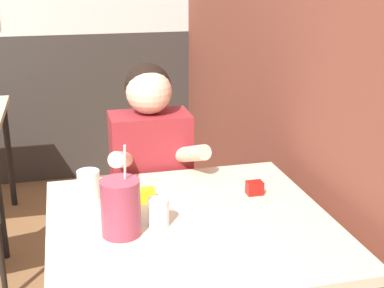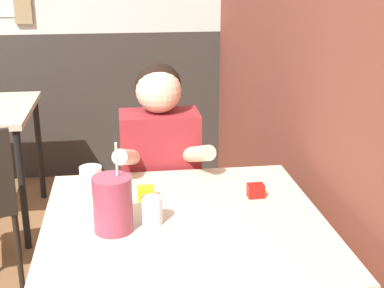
% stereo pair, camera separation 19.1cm
% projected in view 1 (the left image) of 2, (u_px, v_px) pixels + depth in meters
% --- Properties ---
extents(brick_wall_right, '(0.08, 4.73, 2.70)m').
position_uv_depth(brick_wall_right, '(257.00, 12.00, 2.69)').
color(brick_wall_right, brown).
rests_on(brick_wall_right, ground_plane).
extents(main_table, '(0.95, 0.92, 0.76)m').
position_uv_depth(main_table, '(191.00, 238.00, 1.82)').
color(main_table, beige).
rests_on(main_table, ground_plane).
extents(person_seated, '(0.42, 0.40, 1.19)m').
position_uv_depth(person_seated, '(152.00, 192.00, 2.37)').
color(person_seated, maroon).
rests_on(person_seated, ground_plane).
extents(cocktail_pitcher, '(0.13, 0.13, 0.30)m').
position_uv_depth(cocktail_pitcher, '(121.00, 207.00, 1.68)').
color(cocktail_pitcher, '#99384C').
rests_on(cocktail_pitcher, main_table).
extents(glass_near_pitcher, '(0.07, 0.07, 0.09)m').
position_uv_depth(glass_near_pitcher, '(159.00, 212.00, 1.75)').
color(glass_near_pitcher, silver).
rests_on(glass_near_pitcher, main_table).
extents(glass_center, '(0.08, 0.08, 0.11)m').
position_uv_depth(glass_center, '(89.00, 184.00, 1.95)').
color(glass_center, silver).
rests_on(glass_center, main_table).
extents(condiment_ketchup, '(0.06, 0.04, 0.05)m').
position_uv_depth(condiment_ketchup, '(255.00, 188.00, 1.99)').
color(condiment_ketchup, '#B7140F').
rests_on(condiment_ketchup, main_table).
extents(condiment_mustard, '(0.06, 0.04, 0.05)m').
position_uv_depth(condiment_mustard, '(146.00, 195.00, 1.93)').
color(condiment_mustard, yellow).
rests_on(condiment_mustard, main_table).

